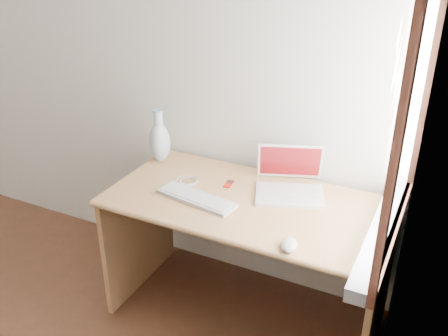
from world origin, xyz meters
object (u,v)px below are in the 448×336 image
at_px(laptop, 293,183).
at_px(external_keyboard, 196,198).
at_px(desk, 253,228).
at_px(vase, 160,141).

distance_m(laptop, external_keyboard, 0.49).
xyz_separation_m(laptop, external_keyboard, (-0.40, -0.28, -0.04)).
bearing_deg(desk, laptop, 27.27).
relative_size(desk, vase, 4.54).
bearing_deg(external_keyboard, laptop, 44.14).
bearing_deg(vase, laptop, -1.70).
bearing_deg(external_keyboard, desk, 49.07).
height_order(desk, vase, vase).
relative_size(desk, laptop, 3.53).
xyz_separation_m(desk, vase, (-0.64, 0.11, 0.34)).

